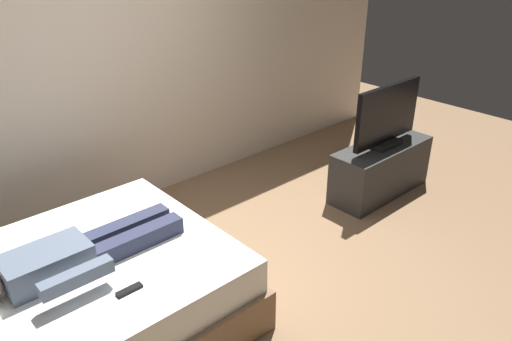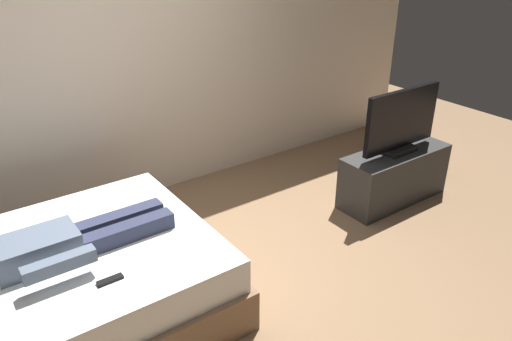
# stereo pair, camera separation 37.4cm
# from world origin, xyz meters

# --- Properties ---
(ground_plane) EXTENTS (10.00, 10.00, 0.00)m
(ground_plane) POSITION_xyz_m (0.00, 0.00, 0.00)
(ground_plane) COLOR #8C6B4C
(back_wall) EXTENTS (6.40, 0.10, 2.80)m
(back_wall) POSITION_xyz_m (0.40, 1.76, 1.40)
(back_wall) COLOR beige
(back_wall) RESTS_ON ground
(bed) EXTENTS (1.96, 1.55, 0.54)m
(bed) POSITION_xyz_m (-1.03, 0.35, 0.26)
(bed) COLOR brown
(bed) RESTS_ON ground
(person) EXTENTS (1.26, 0.46, 0.18)m
(person) POSITION_xyz_m (-1.00, 0.33, 0.62)
(person) COLOR slate
(person) RESTS_ON bed
(remote) EXTENTS (0.15, 0.04, 0.02)m
(remote) POSITION_xyz_m (-0.85, -0.08, 0.55)
(remote) COLOR black
(remote) RESTS_ON bed
(tv_stand) EXTENTS (1.10, 0.40, 0.50)m
(tv_stand) POSITION_xyz_m (1.99, 0.22, 0.25)
(tv_stand) COLOR #2D2D2D
(tv_stand) RESTS_ON ground
(tv) EXTENTS (0.88, 0.20, 0.59)m
(tv) POSITION_xyz_m (1.99, 0.22, 0.78)
(tv) COLOR black
(tv) RESTS_ON tv_stand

